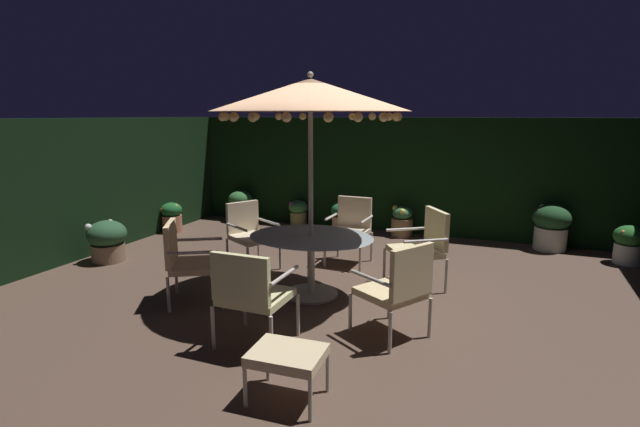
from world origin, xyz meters
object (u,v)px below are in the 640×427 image
Objects in this scene: potted_plant_back_left at (551,225)px; patio_umbrella at (310,96)px; patio_chair_south at (249,231)px; potted_plant_back_right at (298,212)px; patio_chair_east at (423,243)px; potted_plant_back_center at (107,240)px; potted_plant_front_corner at (241,205)px; potted_plant_right_near at (172,217)px; patio_dining_table at (311,249)px; patio_chair_southwest at (187,257)px; patio_chair_southeast at (351,225)px; patio_chair_northeast at (398,285)px; ottoman_footrest at (287,357)px; potted_plant_left_far at (402,221)px; potted_plant_left_near at (342,217)px; patio_chair_north at (251,291)px; potted_plant_right_far at (629,243)px.

patio_umbrella is at bearing -130.70° from potted_plant_back_left.
potted_plant_back_right is at bearing 99.27° from patio_chair_south.
patio_chair_east is 1.60× the size of potted_plant_back_center.
potted_plant_front_corner is 1.47m from potted_plant_right_near.
patio_dining_table is 1.44m from patio_chair_south.
patio_chair_south is at bearing 90.22° from patio_chair_southwest.
potted_plant_front_corner is at bearing 132.17° from patio_dining_table.
patio_chair_northeast is at bearing -61.27° from patio_chair_southeast.
ottoman_footrest is at bearing -66.38° from potted_plant_back_right.
patio_chair_east reaches higher than potted_plant_front_corner.
patio_umbrella is 2.97m from ottoman_footrest.
potted_plant_left_near is at bearing -173.46° from potted_plant_left_far.
potted_plant_back_left is 1.34× the size of potted_plant_left_far.
patio_umbrella is 2.65× the size of patio_chair_east.
patio_dining_table is 1.44m from patio_chair_north.
patio_chair_north reaches higher than patio_chair_south.
potted_plant_left_near is at bearing 102.72° from patio_dining_table.
patio_umbrella is at bearing 52.76° from patio_dining_table.
potted_plant_left_far is 4.89m from potted_plant_back_center.
patio_umbrella reaches higher than patio_chair_east.
patio_chair_northeast reaches higher than patio_chair_southeast.
ottoman_footrest is 5.91m from potted_plant_back_right.
patio_dining_table is at bearing -77.28° from potted_plant_left_near.
patio_chair_southwest is at bearing -135.46° from potted_plant_back_left.
patio_chair_southwest is (-1.25, -0.72, -1.83)m from patio_umbrella.
patio_chair_north is 1.68× the size of potted_plant_right_far.
patio_chair_northeast is at bearing -31.43° from patio_dining_table.
potted_plant_front_corner is 1.15× the size of potted_plant_left_near.
potted_plant_back_right is (-2.92, 4.09, -0.27)m from patio_chair_northeast.
patio_chair_south is 0.97× the size of patio_chair_southwest.
patio_umbrella is 2.32m from patio_chair_northeast.
patio_chair_southeast is at bearing -66.45° from potted_plant_left_near.
patio_chair_southeast is 1.88m from potted_plant_left_far.
potted_plant_back_center reaches higher than ottoman_footrest.
patio_chair_northeast is 2.48m from patio_chair_southwest.
patio_chair_east is 4.82m from potted_plant_front_corner.
ottoman_footrest is 1.03× the size of potted_plant_right_near.
potted_plant_right_near is at bearing 171.78° from patio_chair_southeast.
patio_chair_southwest reaches higher than potted_plant_right_near.
potted_plant_back_left is at bearing 0.85° from potted_plant_left_far.
potted_plant_back_right is (-1.72, 1.90, -0.29)m from patio_chair_southeast.
patio_dining_table is at bearing 90.05° from patio_chair_north.
potted_plant_left_far is at bearing 39.74° from potted_plant_back_center.
patio_chair_north is 1.55× the size of potted_plant_back_center.
ottoman_footrest is at bearing -34.96° from patio_chair_southwest.
patio_chair_east is at bearing -41.23° from potted_plant_back_right.
potted_plant_back_left is 1.30× the size of potted_plant_right_far.
potted_plant_back_right is (-0.44, 4.06, -0.26)m from patio_chair_southwest.
patio_dining_table is 1.58× the size of patio_chair_southwest.
patio_chair_east is 2.59m from potted_plant_left_far.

